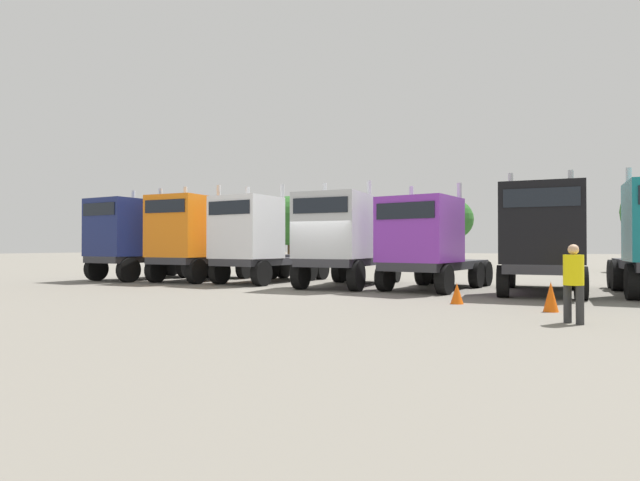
{
  "coord_description": "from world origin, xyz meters",
  "views": [
    {
      "loc": [
        8.07,
        -16.56,
        1.62
      ],
      "look_at": [
        -1.51,
        3.1,
        1.85
      ],
      "focal_mm": 28.9,
      "sensor_mm": 36.0,
      "label": 1
    }
  ],
  "objects_px": {
    "semi_truck_silver": "(340,239)",
    "semi_truck_purple": "(426,242)",
    "semi_truck_navy": "(132,238)",
    "semi_truck_white": "(256,239)",
    "semi_truck_orange": "(192,238)",
    "visitor_in_hivis": "(574,278)",
    "traffic_cone_near": "(457,293)",
    "traffic_cone_mid": "(551,297)",
    "semi_truck_black": "(541,238)"
  },
  "relations": [
    {
      "from": "semi_truck_orange",
      "to": "semi_truck_purple",
      "type": "bearing_deg",
      "value": 87.83
    },
    {
      "from": "semi_truck_white",
      "to": "semi_truck_purple",
      "type": "xyz_separation_m",
      "value": [
        7.49,
        -0.28,
        -0.14
      ]
    },
    {
      "from": "semi_truck_orange",
      "to": "visitor_in_hivis",
      "type": "relative_size",
      "value": 3.77
    },
    {
      "from": "semi_truck_navy",
      "to": "traffic_cone_near",
      "type": "distance_m",
      "value": 16.29
    },
    {
      "from": "semi_truck_orange",
      "to": "semi_truck_silver",
      "type": "xyz_separation_m",
      "value": [
        7.45,
        -0.23,
        -0.11
      ]
    },
    {
      "from": "semi_truck_navy",
      "to": "visitor_in_hivis",
      "type": "distance_m",
      "value": 19.74
    },
    {
      "from": "semi_truck_white",
      "to": "visitor_in_hivis",
      "type": "relative_size",
      "value": 3.74
    },
    {
      "from": "semi_truck_navy",
      "to": "semi_truck_silver",
      "type": "bearing_deg",
      "value": 94.92
    },
    {
      "from": "semi_truck_purple",
      "to": "visitor_in_hivis",
      "type": "height_order",
      "value": "semi_truck_purple"
    },
    {
      "from": "traffic_cone_mid",
      "to": "semi_truck_white",
      "type": "bearing_deg",
      "value": 157.59
    },
    {
      "from": "semi_truck_purple",
      "to": "traffic_cone_mid",
      "type": "distance_m",
      "value": 6.4
    },
    {
      "from": "semi_truck_white",
      "to": "traffic_cone_near",
      "type": "relative_size",
      "value": 10.64
    },
    {
      "from": "semi_truck_silver",
      "to": "semi_truck_black",
      "type": "xyz_separation_m",
      "value": [
        7.14,
        0.16,
        -0.01
      ]
    },
    {
      "from": "semi_truck_silver",
      "to": "traffic_cone_near",
      "type": "bearing_deg",
      "value": 52.89
    },
    {
      "from": "semi_truck_navy",
      "to": "semi_truck_silver",
      "type": "distance_m",
      "value": 10.68
    },
    {
      "from": "semi_truck_orange",
      "to": "semi_truck_black",
      "type": "xyz_separation_m",
      "value": [
        14.59,
        -0.08,
        -0.11
      ]
    },
    {
      "from": "visitor_in_hivis",
      "to": "semi_truck_orange",
      "type": "bearing_deg",
      "value": 101.81
    },
    {
      "from": "semi_truck_silver",
      "to": "traffic_cone_mid",
      "type": "xyz_separation_m",
      "value": [
        7.58,
        -4.35,
        -1.51
      ]
    },
    {
      "from": "semi_truck_silver",
      "to": "semi_truck_purple",
      "type": "distance_m",
      "value": 3.33
    },
    {
      "from": "semi_truck_navy",
      "to": "semi_truck_black",
      "type": "distance_m",
      "value": 17.82
    },
    {
      "from": "semi_truck_navy",
      "to": "semi_truck_silver",
      "type": "relative_size",
      "value": 0.95
    },
    {
      "from": "semi_truck_navy",
      "to": "semi_truck_white",
      "type": "height_order",
      "value": "semi_truck_navy"
    },
    {
      "from": "semi_truck_orange",
      "to": "traffic_cone_near",
      "type": "xyz_separation_m",
      "value": [
        12.61,
        -3.84,
        -1.7
      ]
    },
    {
      "from": "semi_truck_navy",
      "to": "semi_truck_white",
      "type": "xyz_separation_m",
      "value": [
        6.51,
        0.7,
        -0.1
      ]
    },
    {
      "from": "semi_truck_orange",
      "to": "semi_truck_black",
      "type": "relative_size",
      "value": 0.96
    },
    {
      "from": "semi_truck_white",
      "to": "traffic_cone_near",
      "type": "xyz_separation_m",
      "value": [
        9.33,
        -4.1,
        -1.61
      ]
    },
    {
      "from": "semi_truck_silver",
      "to": "visitor_in_hivis",
      "type": "xyz_separation_m",
      "value": [
        8.07,
        -6.28,
        -0.93
      ]
    },
    {
      "from": "semi_truck_silver",
      "to": "semi_truck_orange",
      "type": "bearing_deg",
      "value": -93.92
    },
    {
      "from": "semi_truck_silver",
      "to": "semi_truck_purple",
      "type": "xyz_separation_m",
      "value": [
        3.32,
        0.21,
        -0.13
      ]
    },
    {
      "from": "semi_truck_navy",
      "to": "semi_truck_black",
      "type": "relative_size",
      "value": 0.93
    },
    {
      "from": "semi_truck_white",
      "to": "semi_truck_silver",
      "type": "distance_m",
      "value": 4.2
    },
    {
      "from": "semi_truck_navy",
      "to": "semi_truck_white",
      "type": "distance_m",
      "value": 6.55
    },
    {
      "from": "visitor_in_hivis",
      "to": "traffic_cone_near",
      "type": "xyz_separation_m",
      "value": [
        -2.91,
        2.67,
        -0.66
      ]
    },
    {
      "from": "semi_truck_white",
      "to": "semi_truck_purple",
      "type": "relative_size",
      "value": 1.03
    },
    {
      "from": "semi_truck_navy",
      "to": "semi_truck_silver",
      "type": "xyz_separation_m",
      "value": [
        10.68,
        0.2,
        -0.11
      ]
    },
    {
      "from": "semi_truck_white",
      "to": "semi_truck_silver",
      "type": "height_order",
      "value": "semi_truck_white"
    },
    {
      "from": "visitor_in_hivis",
      "to": "semi_truck_purple",
      "type": "bearing_deg",
      "value": 70.79
    },
    {
      "from": "semi_truck_purple",
      "to": "semi_truck_black",
      "type": "bearing_deg",
      "value": 97.59
    },
    {
      "from": "semi_truck_silver",
      "to": "semi_truck_navy",
      "type": "bearing_deg",
      "value": -91.03
    },
    {
      "from": "semi_truck_orange",
      "to": "semi_truck_navy",
      "type": "bearing_deg",
      "value": -84.34
    },
    {
      "from": "semi_truck_white",
      "to": "semi_truck_silver",
      "type": "bearing_deg",
      "value": 87.66
    },
    {
      "from": "semi_truck_white",
      "to": "semi_truck_purple",
      "type": "bearing_deg",
      "value": 92.24
    },
    {
      "from": "semi_truck_silver",
      "to": "semi_truck_black",
      "type": "distance_m",
      "value": 7.14
    },
    {
      "from": "semi_truck_orange",
      "to": "visitor_in_hivis",
      "type": "distance_m",
      "value": 16.87
    },
    {
      "from": "traffic_cone_near",
      "to": "visitor_in_hivis",
      "type": "bearing_deg",
      "value": -42.48
    },
    {
      "from": "semi_truck_black",
      "to": "traffic_cone_near",
      "type": "relative_size",
      "value": 11.21
    },
    {
      "from": "semi_truck_black",
      "to": "traffic_cone_mid",
      "type": "height_order",
      "value": "semi_truck_black"
    },
    {
      "from": "semi_truck_orange",
      "to": "semi_truck_purple",
      "type": "xyz_separation_m",
      "value": [
        10.77,
        -0.02,
        -0.23
      ]
    },
    {
      "from": "traffic_cone_near",
      "to": "traffic_cone_mid",
      "type": "bearing_deg",
      "value": -17.07
    },
    {
      "from": "visitor_in_hivis",
      "to": "semi_truck_navy",
      "type": "bearing_deg",
      "value": 106.62
    }
  ]
}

